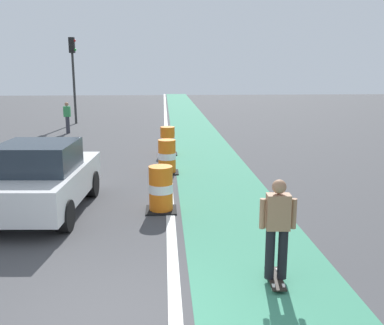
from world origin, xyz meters
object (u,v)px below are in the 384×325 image
Objects in this scene: parked_sedan_nearest at (42,178)px; traffic_light_corner at (73,65)px; traffic_barrel_back at (168,141)px; traffic_barrel_mid at (167,157)px; skateboarder_on_lane at (277,228)px; traffic_barrel_front at (161,189)px; pedestrian_waiting at (67,117)px.

traffic_light_corner is (-2.54, 17.03, 2.67)m from parked_sedan_nearest.
traffic_light_corner is at bearing 118.55° from traffic_barrel_back.
parked_sedan_nearest is at bearing -127.61° from traffic_barrel_mid.
skateboarder_on_lane is at bearing -81.45° from traffic_barrel_back.
traffic_barrel_front is (-1.83, 3.67, -0.38)m from skateboarder_on_lane.
traffic_barrel_mid is at bearing -67.62° from traffic_light_corner.
traffic_barrel_front is 0.21× the size of traffic_light_corner.
traffic_barrel_mid is 1.00× the size of traffic_barrel_back.
traffic_barrel_front and traffic_barrel_mid have the same top height.
pedestrian_waiting is (-5.08, 9.14, 0.33)m from traffic_barrel_mid.
traffic_barrel_front and traffic_barrel_back have the same top height.
skateboarder_on_lane is at bearing -67.98° from pedestrian_waiting.
traffic_barrel_back is at bearing 88.11° from traffic_barrel_front.
traffic_barrel_back is 11.90m from traffic_light_corner.
traffic_barrel_mid is at bearing 52.39° from parked_sedan_nearest.
pedestrian_waiting is (-2.17, 12.92, 0.03)m from parked_sedan_nearest.
parked_sedan_nearest is (-4.56, 3.72, -0.08)m from skateboarder_on_lane.
traffic_barrel_front is 1.00× the size of traffic_barrel_mid.
traffic_barrel_back is at bearing 98.55° from skateboarder_on_lane.
traffic_barrel_mid is (-1.65, 7.50, -0.38)m from skateboarder_on_lane.
traffic_barrel_front is at bearing -72.83° from traffic_light_corner.
pedestrian_waiting is (0.37, -4.10, -2.64)m from traffic_light_corner.
traffic_light_corner is at bearing 95.19° from pedestrian_waiting.
skateboarder_on_lane reaches higher than traffic_barrel_mid.
traffic_light_corner is at bearing 107.17° from traffic_barrel_front.
traffic_light_corner reaches higher than traffic_barrel_mid.
parked_sedan_nearest is 3.85× the size of traffic_barrel_mid.
pedestrian_waiting is at bearing -84.81° from traffic_light_corner.
parked_sedan_nearest reaches higher than traffic_barrel_back.
parked_sedan_nearest is at bearing 140.82° from skateboarder_on_lane.
traffic_barrel_back is at bearing 66.76° from parked_sedan_nearest.
parked_sedan_nearest is 7.52m from traffic_barrel_back.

